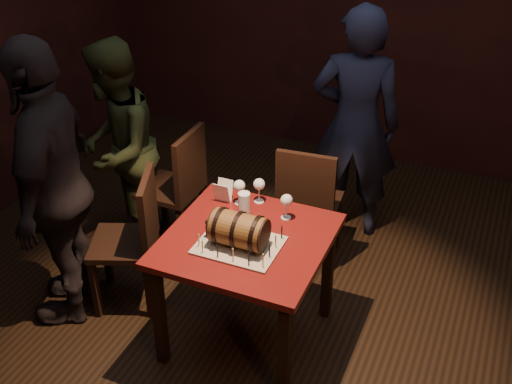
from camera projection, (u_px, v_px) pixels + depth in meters
room_shell at (270, 127)px, 3.33m from camera, size 5.04×5.04×2.80m
pub_table at (247, 253)px, 3.66m from camera, size 0.90×0.90×0.75m
cake_board at (239, 245)px, 3.53m from camera, size 0.45×0.35×0.01m
barrel_cake at (239, 230)px, 3.48m from camera, size 0.36×0.21×0.21m
birthday_candles at (239, 238)px, 3.51m from camera, size 0.40×0.30×0.09m
wine_glass_left at (239, 187)px, 3.84m from camera, size 0.07×0.07×0.16m
wine_glass_mid at (259, 185)px, 3.86m from camera, size 0.07×0.07×0.16m
wine_glass_right at (287, 201)px, 3.71m from camera, size 0.07×0.07×0.16m
pint_of_ale at (244, 205)px, 3.76m from camera, size 0.07×0.07×0.15m
menu_card at (223, 192)px, 3.90m from camera, size 0.10×0.05×0.13m
chair_back at (308, 200)px, 4.36m from camera, size 0.43×0.43×0.93m
chair_left_rear at (179, 183)px, 4.56m from camera, size 0.40×0.40×0.93m
chair_left_front at (135, 234)px, 4.02m from camera, size 0.52×0.52×0.93m
person_back at (355, 125)px, 4.56m from camera, size 0.70×0.53×1.74m
person_left_rear at (117, 149)px, 4.46m from camera, size 0.80×0.90×1.55m
person_left_front at (54, 186)px, 3.77m from camera, size 0.81×1.16×1.83m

